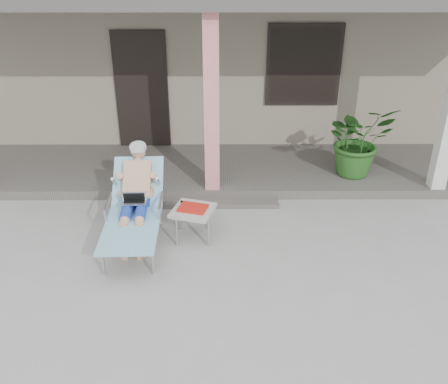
{
  "coord_description": "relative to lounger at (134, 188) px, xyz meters",
  "views": [
    {
      "loc": [
        0.15,
        -4.5,
        3.44
      ],
      "look_at": [
        0.17,
        0.6,
        0.85
      ],
      "focal_mm": 38.0,
      "sensor_mm": 36.0,
      "label": 1
    }
  ],
  "objects": [
    {
      "name": "ground",
      "position": [
        0.99,
        -0.98,
        -0.73
      ],
      "size": [
        60.0,
        60.0,
        0.0
      ],
      "primitive_type": "plane",
      "color": "#9E9E99",
      "rests_on": "ground"
    },
    {
      "name": "house",
      "position": [
        1.0,
        5.52,
        0.94
      ],
      "size": [
        10.4,
        5.4,
        3.3
      ],
      "color": "gray",
      "rests_on": "ground"
    },
    {
      "name": "porch_deck",
      "position": [
        0.99,
        2.02,
        -0.65
      ],
      "size": [
        10.0,
        2.0,
        0.15
      ],
      "primitive_type": "cube",
      "color": "#605B56",
      "rests_on": "ground"
    },
    {
      "name": "porch_overhang",
      "position": [
        0.99,
        1.97,
        2.06
      ],
      "size": [
        10.0,
        2.3,
        2.85
      ],
      "color": "silver",
      "rests_on": "porch_deck"
    },
    {
      "name": "porch_step",
      "position": [
        0.99,
        0.87,
        -0.69
      ],
      "size": [
        2.0,
        0.3,
        0.07
      ],
      "primitive_type": "cube",
      "color": "#605B56",
      "rests_on": "ground"
    },
    {
      "name": "lounger",
      "position": [
        0.0,
        0.0,
        0.0
      ],
      "size": [
        0.74,
        1.83,
        1.18
      ],
      "rotation": [
        0.0,
        0.0,
        0.03
      ],
      "color": "#B7B7BC",
      "rests_on": "ground"
    },
    {
      "name": "side_table",
      "position": [
        0.76,
        -0.05,
        -0.33
      ],
      "size": [
        0.64,
        0.64,
        0.46
      ],
      "rotation": [
        0.0,
        0.0,
        -0.28
      ],
      "color": "#B1B1AC",
      "rests_on": "ground"
    },
    {
      "name": "potted_palm",
      "position": [
        3.33,
        1.68,
        0.01
      ],
      "size": [
        1.26,
        1.15,
        1.18
      ],
      "primitive_type": "imported",
      "rotation": [
        0.0,
        0.0,
        0.25
      ],
      "color": "#26591E",
      "rests_on": "porch_deck"
    }
  ]
}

